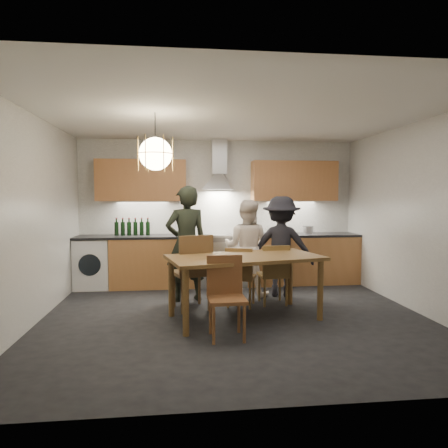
{
  "coord_description": "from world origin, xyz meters",
  "views": [
    {
      "loc": [
        -0.71,
        -5.07,
        1.59
      ],
      "look_at": [
        -0.1,
        0.4,
        1.2
      ],
      "focal_mm": 32.0,
      "sensor_mm": 36.0,
      "label": 1
    }
  ],
  "objects": [
    {
      "name": "ground",
      "position": [
        0.0,
        0.0,
        0.0
      ],
      "size": [
        5.0,
        5.0,
        0.0
      ],
      "primitive_type": "plane",
      "color": "black",
      "rests_on": "ground"
    },
    {
      "name": "room_shell",
      "position": [
        0.0,
        0.0,
        1.71
      ],
      "size": [
        5.02,
        4.52,
        2.61
      ],
      "color": "white",
      "rests_on": "ground"
    },
    {
      "name": "counter_run",
      "position": [
        0.02,
        1.95,
        0.45
      ],
      "size": [
        5.0,
        0.62,
        0.9
      ],
      "color": "tan",
      "rests_on": "ground"
    },
    {
      "name": "range_stove",
      "position": [
        0.0,
        1.94,
        0.44
      ],
      "size": [
        0.9,
        0.6,
        0.92
      ],
      "color": "silver",
      "rests_on": "ground"
    },
    {
      "name": "wall_fixtures",
      "position": [
        0.0,
        2.07,
        1.87
      ],
      "size": [
        4.3,
        0.54,
        1.1
      ],
      "color": "#C5824B",
      "rests_on": "ground"
    },
    {
      "name": "pendant_lamp",
      "position": [
        -1.0,
        -0.1,
        2.1
      ],
      "size": [
        0.43,
        0.43,
        0.7
      ],
      "color": "black",
      "rests_on": "ground"
    },
    {
      "name": "dining_table",
      "position": [
        0.12,
        -0.04,
        0.72
      ],
      "size": [
        2.1,
        1.38,
        0.82
      ],
      "rotation": [
        0.0,
        0.0,
        0.23
      ],
      "color": "brown",
      "rests_on": "ground"
    },
    {
      "name": "chair_back_left",
      "position": [
        -0.53,
        0.38,
        0.61
      ],
      "size": [
        0.6,
        0.6,
        1.06
      ],
      "rotation": [
        0.0,
        0.0,
        3.45
      ],
      "color": "brown",
      "rests_on": "ground"
    },
    {
      "name": "chair_back_mid",
      "position": [
        0.13,
        0.47,
        0.49
      ],
      "size": [
        0.5,
        0.5,
        0.86
      ],
      "rotation": [
        0.0,
        0.0,
        2.81
      ],
      "color": "brown",
      "rests_on": "ground"
    },
    {
      "name": "chair_back_right",
      "position": [
        0.65,
        0.53,
        0.51
      ],
      "size": [
        0.42,
        0.42,
        0.88
      ],
      "rotation": [
        0.0,
        0.0,
        3.19
      ],
      "color": "brown",
      "rests_on": "ground"
    },
    {
      "name": "chair_front",
      "position": [
        -0.2,
        -0.67,
        0.52
      ],
      "size": [
        0.42,
        0.42,
        0.91
      ],
      "rotation": [
        0.0,
        0.0,
        0.03
      ],
      "color": "brown",
      "rests_on": "ground"
    },
    {
      "name": "person_left",
      "position": [
        -0.62,
        0.94,
        0.87
      ],
      "size": [
        0.71,
        0.55,
        1.74
      ],
      "primitive_type": "imported",
      "rotation": [
        0.0,
        0.0,
        3.37
      ],
      "color": "black",
      "rests_on": "ground"
    },
    {
      "name": "person_mid",
      "position": [
        0.35,
        1.17,
        0.77
      ],
      "size": [
        0.92,
        0.83,
        1.53
      ],
      "primitive_type": "imported",
      "rotation": [
        0.0,
        0.0,
        2.72
      ],
      "color": "white",
      "rests_on": "ground"
    },
    {
      "name": "person_right",
      "position": [
        0.89,
        1.07,
        0.79
      ],
      "size": [
        1.15,
        0.85,
        1.58
      ],
      "primitive_type": "imported",
      "rotation": [
        0.0,
        0.0,
        2.86
      ],
      "color": "black",
      "rests_on": "ground"
    },
    {
      "name": "mixing_bowl",
      "position": [
        1.1,
        1.89,
        0.94
      ],
      "size": [
        0.42,
        0.42,
        0.08
      ],
      "primitive_type": "imported",
      "rotation": [
        0.0,
        0.0,
        0.27
      ],
      "color": "#B1B1B5",
      "rests_on": "counter_run"
    },
    {
      "name": "stock_pot",
      "position": [
        1.62,
        1.97,
        0.97
      ],
      "size": [
        0.19,
        0.19,
        0.13
      ],
      "primitive_type": "cylinder",
      "rotation": [
        0.0,
        0.0,
        -0.02
      ],
      "color": "#B8B7BB",
      "rests_on": "counter_run"
    },
    {
      "name": "wine_bottles",
      "position": [
        -1.54,
        2.01,
        1.05
      ],
      "size": [
        0.61,
        0.07,
        0.3
      ],
      "color": "black",
      "rests_on": "counter_run"
    }
  ]
}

